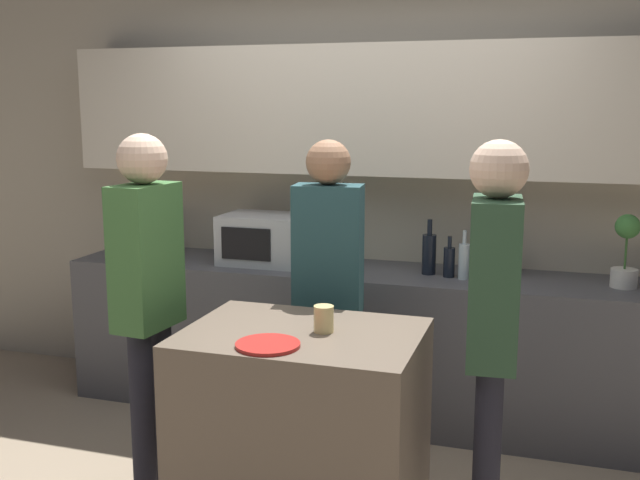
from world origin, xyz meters
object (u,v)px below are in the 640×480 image
at_px(person_center, 493,315).
at_px(potted_plant, 626,251).
at_px(bottle_2, 464,261).
at_px(plate_on_island, 268,345).
at_px(bottle_0, 429,253).
at_px(bottle_4, 505,257).
at_px(person_left, 148,285).
at_px(cup_0, 324,319).
at_px(microwave, 266,239).
at_px(toaster, 158,242).
at_px(bottle_3, 488,257).
at_px(person_right, 329,276).
at_px(bottle_1, 449,261).

bearing_deg(person_center, potted_plant, -29.49).
bearing_deg(bottle_2, plate_on_island, -111.65).
xyz_separation_m(bottle_0, person_center, (0.46, -1.26, 0.02)).
relative_size(bottle_4, person_left, 0.17).
bearing_deg(person_center, plate_on_island, 104.59).
bearing_deg(cup_0, microwave, 120.92).
distance_m(toaster, potted_plant, 2.80).
bearing_deg(toaster, bottle_3, 2.21).
height_order(potted_plant, person_left, person_left).
height_order(potted_plant, bottle_2, potted_plant).
height_order(toaster, bottle_2, bottle_2).
height_order(person_center, person_right, person_center).
bearing_deg(bottle_0, bottle_3, 14.33).
xyz_separation_m(bottle_0, plate_on_island, (-0.38, -1.55, -0.10)).
bearing_deg(person_center, bottle_1, 11.07).
bearing_deg(plate_on_island, bottle_2, 68.35).
height_order(plate_on_island, cup_0, cup_0).
bearing_deg(bottle_4, microwave, -177.47).
height_order(bottle_0, bottle_2, bottle_0).
relative_size(potted_plant, person_right, 0.23).
bearing_deg(toaster, person_right, -26.87).
height_order(bottle_3, cup_0, bottle_3).
bearing_deg(person_right, potted_plant, -161.05).
distance_m(bottle_2, plate_on_island, 1.60).
xyz_separation_m(bottle_4, person_center, (0.04, -1.32, 0.03)).
bearing_deg(person_left, bottle_1, 140.21).
height_order(microwave, bottle_1, microwave).
relative_size(toaster, bottle_2, 0.94).
bearing_deg(plate_on_island, bottle_3, 66.59).
relative_size(bottle_2, person_left, 0.16).
bearing_deg(bottle_3, potted_plant, -6.31).
height_order(cup_0, person_left, person_left).
xyz_separation_m(potted_plant, bottle_0, (-1.05, -0.00, -0.08)).
distance_m(microwave, person_right, 0.92).
height_order(microwave, person_center, person_center).
xyz_separation_m(plate_on_island, person_left, (-0.72, 0.31, 0.12)).
xyz_separation_m(microwave, person_center, (1.47, -1.26, -0.01)).
relative_size(bottle_2, person_right, 0.16).
height_order(person_left, person_center, person_left).
bearing_deg(potted_plant, person_center, -114.94).
distance_m(bottle_3, person_center, 1.35).
bearing_deg(plate_on_island, potted_plant, 47.33).
relative_size(microwave, person_center, 0.30).
height_order(cup_0, person_right, person_right).
xyz_separation_m(bottle_0, bottle_3, (0.32, 0.08, -0.02)).
bearing_deg(potted_plant, microwave, -179.96).
bearing_deg(bottle_1, bottle_0, 162.21).
bearing_deg(bottle_0, bottle_1, -17.79).
bearing_deg(person_left, bottle_0, 144.10).
xyz_separation_m(person_left, person_center, (1.56, -0.01, -0.00)).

